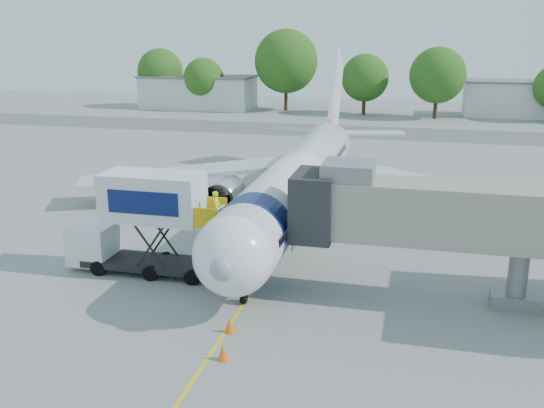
% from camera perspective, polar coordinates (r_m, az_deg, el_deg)
% --- Properties ---
extents(ground, '(160.00, 160.00, 0.00)m').
position_cam_1_polar(ground, '(37.93, 1.37, -3.29)').
color(ground, gray).
rests_on(ground, ground).
extents(guidance_line, '(0.15, 70.00, 0.01)m').
position_cam_1_polar(guidance_line, '(37.92, 1.37, -3.29)').
color(guidance_line, yellow).
rests_on(guidance_line, ground).
extents(taxiway_strip, '(120.00, 10.00, 0.01)m').
position_cam_1_polar(taxiway_strip, '(78.34, 8.00, 6.74)').
color(taxiway_strip, '#59595B').
rests_on(taxiway_strip, ground).
extents(aircraft, '(34.17, 37.73, 11.35)m').
position_cam_1_polar(aircraft, '(40.96, 2.63, 2.47)').
color(aircraft, silver).
rests_on(aircraft, ground).
extents(jet_bridge, '(13.90, 3.20, 6.60)m').
position_cam_1_polar(jet_bridge, '(29.15, 13.92, -0.84)').
color(jet_bridge, gray).
rests_on(jet_bridge, ground).
extents(catering_hiloader, '(8.51, 2.44, 5.50)m').
position_cam_1_polar(catering_hiloader, '(32.71, -12.09, -1.77)').
color(catering_hiloader, black).
rests_on(catering_hiloader, ground).
extents(ground_tug, '(3.97, 2.17, 1.56)m').
position_cam_1_polar(ground_tug, '(24.56, -10.62, -12.90)').
color(ground_tug, silver).
rests_on(ground_tug, ground).
extents(safety_cone_a, '(0.43, 0.43, 0.69)m').
position_cam_1_polar(safety_cone_a, '(26.70, -4.02, -11.32)').
color(safety_cone_a, '#E05F0B').
rests_on(safety_cone_a, ground).
extents(safety_cone_b, '(0.43, 0.43, 0.68)m').
position_cam_1_polar(safety_cone_b, '(24.72, -4.64, -13.75)').
color(safety_cone_b, '#E05F0B').
rests_on(safety_cone_b, ground).
extents(outbuilding_left, '(18.40, 8.40, 5.30)m').
position_cam_1_polar(outbuilding_left, '(101.88, -6.94, 10.44)').
color(outbuilding_left, silver).
rests_on(outbuilding_left, ground).
extents(outbuilding_right, '(16.40, 7.40, 5.30)m').
position_cam_1_polar(outbuilding_right, '(98.52, 22.32, 9.17)').
color(outbuilding_right, silver).
rests_on(outbuilding_right, ground).
extents(tree_a, '(7.52, 7.52, 9.59)m').
position_cam_1_polar(tree_a, '(103.99, -10.46, 12.15)').
color(tree_a, '#382314').
rests_on(tree_a, ground).
extents(tree_b, '(6.47, 6.47, 8.24)m').
position_cam_1_polar(tree_b, '(99.20, -6.45, 11.66)').
color(tree_b, '#382314').
rests_on(tree_b, ground).
extents(tree_c, '(9.95, 9.95, 12.69)m').
position_cam_1_polar(tree_c, '(97.82, 1.34, 13.28)').
color(tree_c, '#382314').
rests_on(tree_c, ground).
extents(tree_d, '(7.11, 7.11, 9.07)m').
position_cam_1_polar(tree_d, '(94.25, 8.74, 11.65)').
color(tree_d, '#382314').
rests_on(tree_d, ground).
extents(tree_e, '(8.02, 8.02, 10.23)m').
position_cam_1_polar(tree_e, '(91.94, 15.33, 11.61)').
color(tree_e, '#382314').
rests_on(tree_e, ground).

